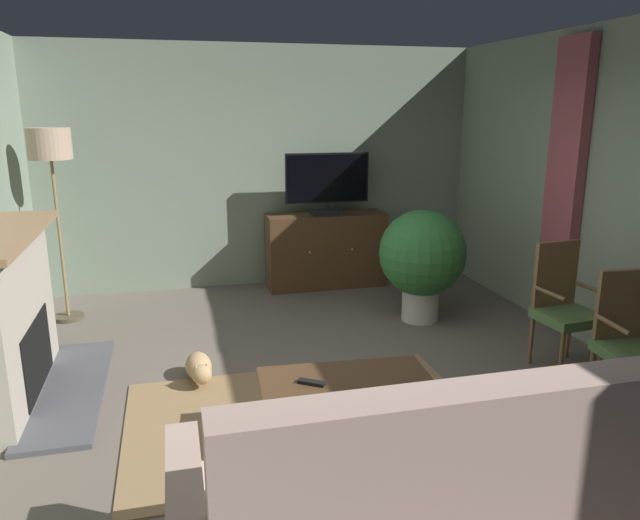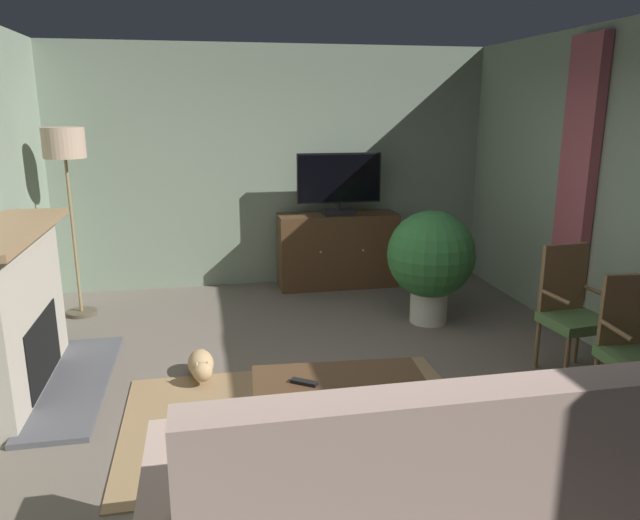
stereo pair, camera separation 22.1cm
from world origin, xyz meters
name	(u,v)px [view 1 (the left image)]	position (x,y,z in m)	size (l,w,h in m)	color
ground_plane	(331,399)	(0.00, 0.00, -0.02)	(5.65, 6.73, 0.04)	#665B51
wall_back	(262,168)	(0.00, 3.12, 1.39)	(5.65, 0.10, 2.78)	gray
curtain_panel_far	(566,170)	(2.47, 0.88, 1.53)	(0.10, 0.44, 2.34)	#A34C56
rug_central	(304,418)	(-0.26, -0.27, 0.01)	(2.40, 1.61, 0.01)	#8E704C
fireplace	(9,322)	(-2.25, 0.57, 0.59)	(0.84, 1.76, 1.25)	#4C4C51
tv_cabinet	(326,252)	(0.69, 2.77, 0.42)	(1.40, 0.47, 0.88)	#352315
television	(327,182)	(0.69, 2.71, 1.25)	(0.97, 0.20, 0.71)	black
coffee_table	(346,387)	(-0.07, -0.63, 0.39)	(1.11, 0.65, 0.44)	#4C331E
tv_remote	(312,383)	(-0.29, -0.64, 0.45)	(0.17, 0.05, 0.02)	black
sofa_floral	(424,510)	(-0.05, -1.78, 0.35)	(2.22, 0.88, 1.06)	#BC9E8E
side_chair_far_end	(633,339)	(1.99, -0.68, 0.53)	(0.50, 0.47, 0.99)	#4C703D
side_chair_nearest_door	(563,304)	(1.98, 0.07, 0.54)	(0.48, 0.46, 1.03)	#4C703D
potted_plant_small_fern_corner	(422,256)	(1.31, 1.38, 0.66)	(0.86, 0.86, 1.12)	beige
cat	(199,368)	(-0.93, 0.52, 0.11)	(0.23, 0.69, 0.22)	tan
floor_lamp	(51,159)	(-2.14, 2.27, 1.61)	(0.40, 0.40, 1.90)	#4C4233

